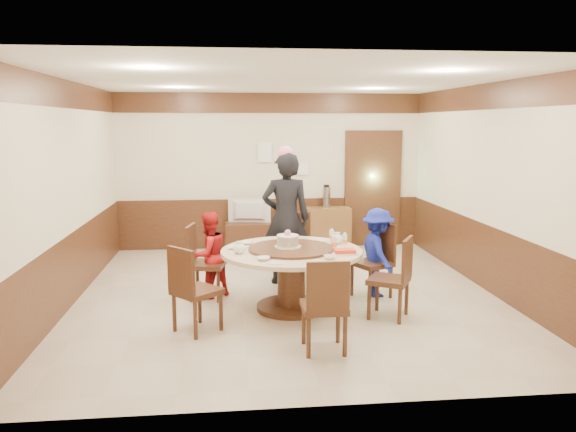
{
  "coord_description": "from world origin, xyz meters",
  "views": [
    {
      "loc": [
        -0.75,
        -7.18,
        2.26
      ],
      "look_at": [
        -0.01,
        -0.18,
        1.1
      ],
      "focal_mm": 35.0,
      "sensor_mm": 36.0,
      "label": 1
    }
  ],
  "objects": [
    {
      "name": "notice_right",
      "position": [
        0.55,
        2.96,
        1.45
      ],
      "size": [
        0.3,
        0.0,
        0.22
      ],
      "primitive_type": "cube",
      "color": "white",
      "rests_on": "room"
    },
    {
      "name": "chair_3",
      "position": [
        -1.14,
        -1.21,
        0.3
      ],
      "size": [
        0.62,
        0.62,
        0.97
      ],
      "rotation": [
        0.0,
        0.0,
        5.46
      ],
      "color": "#442515",
      "rests_on": "ground"
    },
    {
      "name": "chair_1",
      "position": [
        0.23,
        0.75,
        0.3
      ],
      "size": [
        0.45,
        0.46,
        0.97
      ],
      "rotation": [
        0.0,
        0.0,
        3.12
      ],
      "color": "#442515",
      "rests_on": "ground"
    },
    {
      "name": "tv_stand",
      "position": [
        -0.41,
        2.75,
        0.25
      ],
      "size": [
        0.85,
        0.45,
        0.5
      ],
      "primitive_type": "cube",
      "color": "#442515",
      "rests_on": "ground"
    },
    {
      "name": "bowl_3",
      "position": [
        0.65,
        -0.75,
        0.77
      ],
      "size": [
        0.15,
        0.15,
        0.05
      ],
      "primitive_type": "imported",
      "color": "white",
      "rests_on": "banquet_table"
    },
    {
      "name": "person_blue",
      "position": [
        1.18,
        -0.13,
        0.59
      ],
      "size": [
        0.53,
        0.8,
        1.17
      ],
      "primitive_type": "imported",
      "rotation": [
        0.0,
        0.0,
        1.7
      ],
      "color": "navy",
      "rests_on": "ground"
    },
    {
      "name": "bowl_2",
      "position": [
        -0.38,
        -1.07,
        0.77
      ],
      "size": [
        0.15,
        0.15,
        0.04
      ],
      "primitive_type": "imported",
      "color": "white",
      "rests_on": "banquet_table"
    },
    {
      "name": "chair_4",
      "position": [
        0.17,
        -1.89,
        0.3
      ],
      "size": [
        0.44,
        0.45,
        0.97
      ],
      "rotation": [
        0.0,
        0.0,
        6.28
      ],
      "color": "#442515",
      "rests_on": "ground"
    },
    {
      "name": "teapot_left",
      "position": [
        -0.64,
        -0.71,
        0.81
      ],
      "size": [
        0.17,
        0.15,
        0.13
      ],
      "primitive_type": "ellipsoid",
      "color": "white",
      "rests_on": "banquet_table"
    },
    {
      "name": "bottle_2",
      "position": [
        0.55,
        -0.21,
        0.83
      ],
      "size": [
        0.06,
        0.06,
        0.16
      ],
      "primitive_type": "cylinder",
      "color": "white",
      "rests_on": "banquet_table"
    },
    {
      "name": "chair_5",
      "position": [
        1.11,
        -0.99,
        0.3
      ],
      "size": [
        0.6,
        0.6,
        0.97
      ],
      "rotation": [
        0.0,
        0.0,
        7.33
      ],
      "color": "#442515",
      "rests_on": "ground"
    },
    {
      "name": "saucer_far",
      "position": [
        0.44,
        -0.08,
        0.76
      ],
      "size": [
        0.18,
        0.18,
        0.01
      ],
      "primitive_type": "cylinder",
      "color": "white",
      "rests_on": "banquet_table"
    },
    {
      "name": "bowl_4",
      "position": [
        -0.72,
        -0.46,
        0.77
      ],
      "size": [
        0.14,
        0.14,
        0.03
      ],
      "primitive_type": "imported",
      "color": "white",
      "rests_on": "banquet_table"
    },
    {
      "name": "banquet_table",
      "position": [
        -0.01,
        -0.58,
        0.53
      ],
      "size": [
        1.71,
        1.71,
        0.78
      ],
      "color": "#442515",
      "rests_on": "ground"
    },
    {
      "name": "chair_0",
      "position": [
        1.11,
        -0.18,
        0.3
      ],
      "size": [
        0.59,
        0.59,
        0.97
      ],
      "rotation": [
        0.0,
        0.0,
        2.04
      ],
      "color": "#442515",
      "rests_on": "ground"
    },
    {
      "name": "saucer_near",
      "position": [
        -0.26,
        -1.23,
        0.76
      ],
      "size": [
        0.18,
        0.18,
        0.01
      ],
      "primitive_type": "cylinder",
      "color": "white",
      "rests_on": "banquet_table"
    },
    {
      "name": "bowl_0",
      "position": [
        -0.53,
        -0.21,
        0.77
      ],
      "size": [
        0.15,
        0.15,
        0.04
      ],
      "primitive_type": "imported",
      "color": "white",
      "rests_on": "banquet_table"
    },
    {
      "name": "notice_left",
      "position": [
        -0.1,
        2.96,
        1.75
      ],
      "size": [
        0.25,
        0.0,
        0.35
      ],
      "primitive_type": "cube",
      "color": "white",
      "rests_on": "room"
    },
    {
      "name": "thermos",
      "position": [
        1.0,
        2.78,
        0.94
      ],
      "size": [
        0.15,
        0.15,
        0.38
      ],
      "primitive_type": "cylinder",
      "color": "silver",
      "rests_on": "side_cabinet"
    },
    {
      "name": "bowl_1",
      "position": [
        0.37,
        -1.09,
        0.77
      ],
      "size": [
        0.14,
        0.14,
        0.04
      ],
      "primitive_type": "imported",
      "color": "white",
      "rests_on": "banquet_table"
    },
    {
      "name": "room",
      "position": [
        0.01,
        0.01,
        1.08
      ],
      "size": [
        6.0,
        6.04,
        2.84
      ],
      "color": "#C5B39D",
      "rests_on": "ground"
    },
    {
      "name": "television",
      "position": [
        -0.41,
        2.75,
        0.72
      ],
      "size": [
        0.77,
        0.22,
        0.44
      ],
      "primitive_type": "imported",
      "rotation": [
        0.0,
        0.0,
        2.98
      ],
      "color": "gray",
      "rests_on": "tv_stand"
    },
    {
      "name": "chair_2",
      "position": [
        -1.08,
        -0.02,
        0.3
      ],
      "size": [
        0.52,
        0.52,
        0.97
      ],
      "rotation": [
        0.0,
        0.0,
        4.52
      ],
      "color": "#442515",
      "rests_on": "ground"
    },
    {
      "name": "bottle_1",
      "position": [
        0.66,
        -0.49,
        0.83
      ],
      "size": [
        0.06,
        0.06,
        0.16
      ],
      "primitive_type": "cylinder",
      "color": "white",
      "rests_on": "banquet_table"
    },
    {
      "name": "birthday_cake",
      "position": [
        -0.05,
        -0.55,
        0.85
      ],
      "size": [
        0.33,
        0.33,
        0.22
      ],
      "color": "white",
      "rests_on": "banquet_table"
    },
    {
      "name": "teapot_right",
      "position": [
        0.61,
        -0.29,
        0.81
      ],
      "size": [
        0.17,
        0.15,
        0.13
      ],
      "primitive_type": "ellipsoid",
      "color": "white",
      "rests_on": "banquet_table"
    },
    {
      "name": "person_standing",
      "position": [
        0.04,
        0.61,
        0.93
      ],
      "size": [
        0.69,
        0.46,
        1.87
      ],
      "primitive_type": "imported",
      "rotation": [
        0.0,
        0.0,
        3.13
      ],
      "color": "black",
      "rests_on": "ground"
    },
    {
      "name": "shrimp_platter",
      "position": [
        0.58,
        -0.88,
        0.78
      ],
      "size": [
        0.3,
        0.2,
        0.06
      ],
      "color": "white",
      "rests_on": "banquet_table"
    },
    {
      "name": "person_red",
      "position": [
        -1.03,
        0.04,
        0.57
      ],
      "size": [
        0.7,
        0.67,
        1.14
      ],
      "primitive_type": "imported",
      "rotation": [
        0.0,
        0.0,
        3.76
      ],
      "color": "red",
      "rests_on": "ground"
    },
    {
      "name": "bottle_0",
      "position": [
        0.5,
        -0.64,
        0.83
      ],
      "size": [
        0.06,
        0.06,
        0.16
      ],
      "primitive_type": "cylinder",
      "color": "white",
      "rests_on": "banquet_table"
    },
    {
      "name": "side_cabinet",
      "position": [
        1.04,
        2.78,
        0.38
      ],
      "size": [
        0.8,
        0.4,
        0.75
      ],
      "primitive_type": "cube",
      "color": "brown",
      "rests_on": "ground"
    }
  ]
}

